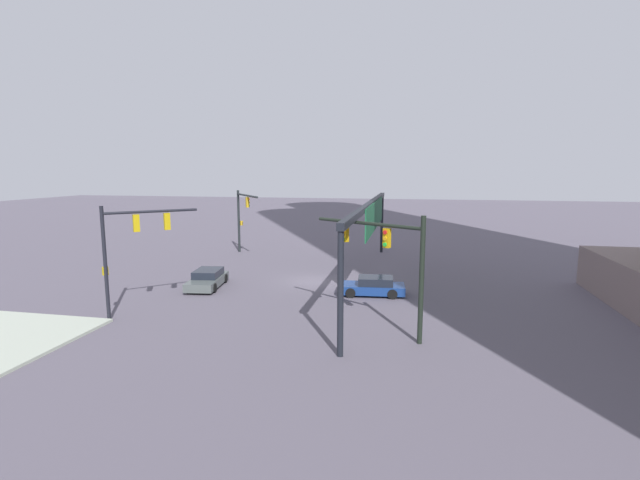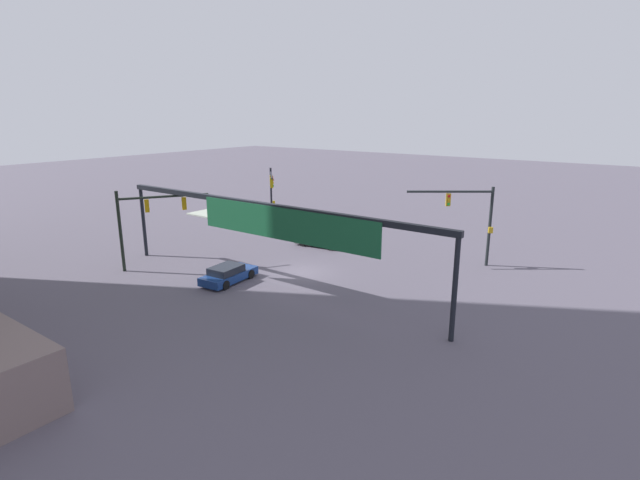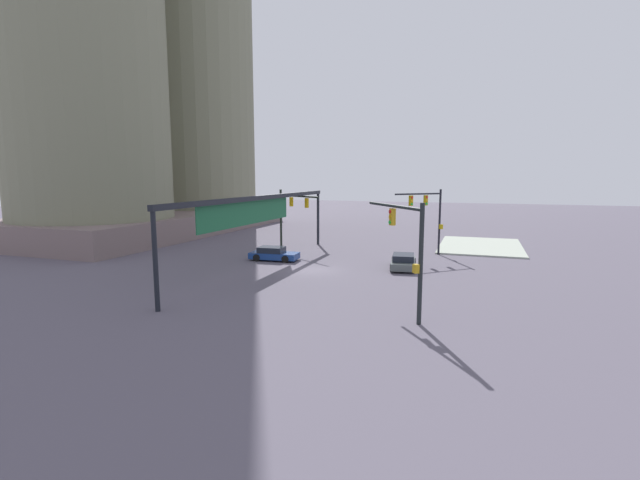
{
  "view_description": "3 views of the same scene",
  "coord_description": "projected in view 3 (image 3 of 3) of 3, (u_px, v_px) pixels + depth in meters",
  "views": [
    {
      "loc": [
        32.07,
        7.13,
        8.08
      ],
      "look_at": [
        -2.26,
        0.17,
        2.74
      ],
      "focal_mm": 25.69,
      "sensor_mm": 36.0,
      "label": 1
    },
    {
      "loc": [
        -21.18,
        26.8,
        11.53
      ],
      "look_at": [
        -0.62,
        -1.4,
        2.28
      ],
      "focal_mm": 27.12,
      "sensor_mm": 36.0,
      "label": 2
    },
    {
      "loc": [
        -32.84,
        -12.34,
        7.42
      ],
      "look_at": [
        1.91,
        -0.02,
        2.18
      ],
      "focal_mm": 25.18,
      "sensor_mm": 36.0,
      "label": 3
    }
  ],
  "objects": [
    {
      "name": "traffic_signal_cross_street",
      "position": [
        290.0,
        208.0,
        46.58
      ],
      "size": [
        3.68,
        5.67,
        6.05
      ],
      "rotation": [
        0.0,
        0.0,
        -2.14
      ],
      "color": "black",
      "rests_on": "ground"
    },
    {
      "name": "traffic_signal_near_corner",
      "position": [
        429.0,
        210.0,
        41.85
      ],
      "size": [
        3.6,
        4.08,
        6.23
      ],
      "rotation": [
        0.0,
        0.0,
        2.32
      ],
      "color": "black",
      "rests_on": "ground"
    },
    {
      "name": "sedan_car_waiting_far",
      "position": [
        403.0,
        262.0,
        36.34
      ],
      "size": [
        4.63,
        2.47,
        1.21
      ],
      "rotation": [
        0.0,
        0.0,
        0.13
      ],
      "color": "#4C5352",
      "rests_on": "ground"
    },
    {
      "name": "sedan_car_approaching",
      "position": [
        274.0,
        254.0,
        39.92
      ],
      "size": [
        2.2,
        4.42,
        1.21
      ],
      "rotation": [
        0.0,
        0.0,
        -1.49
      ],
      "color": "navy",
      "rests_on": "ground"
    },
    {
      "name": "ground_plane",
      "position": [
        312.0,
        270.0,
        35.77
      ],
      "size": [
        200.05,
        200.05,
        0.0
      ],
      "primitive_type": "plane",
      "color": "#56505E"
    },
    {
      "name": "sidewalk_corner",
      "position": [
        480.0,
        246.0,
        47.84
      ],
      "size": [
        12.89,
        8.27,
        0.15
      ],
      "primitive_type": "cube",
      "color": "#A7B0A0",
      "rests_on": "ground"
    },
    {
      "name": "overhead_sign_gantry",
      "position": [
        259.0,
        207.0,
        35.82
      ],
      "size": [
        26.71,
        0.43,
        5.91
      ],
      "color": "black",
      "rests_on": "ground"
    },
    {
      "name": "traffic_signal_opposite_side",
      "position": [
        408.0,
        239.0,
        23.45
      ],
      "size": [
        5.59,
        3.98,
        6.14
      ],
      "rotation": [
        0.0,
        0.0,
        0.63
      ],
      "color": "black",
      "rests_on": "ground"
    }
  ]
}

